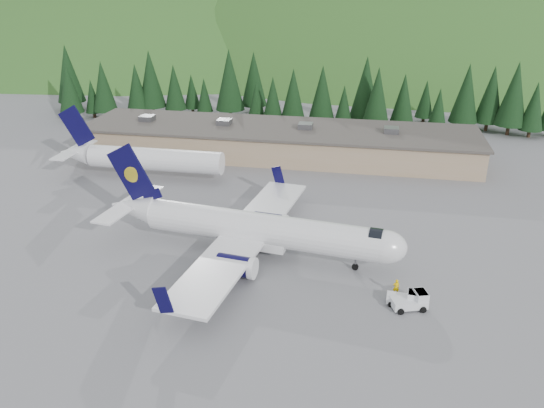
{
  "coord_description": "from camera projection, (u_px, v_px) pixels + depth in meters",
  "views": [
    {
      "loc": [
        11.35,
        -53.65,
        30.2
      ],
      "look_at": [
        0.0,
        6.0,
        4.0
      ],
      "focal_mm": 35.0,
      "sensor_mm": 36.0,
      "label": 1
    }
  ],
  "objects": [
    {
      "name": "hills",
      "position": [
        446.0,
        214.0,
        273.01
      ],
      "size": [
        614.0,
        330.0,
        300.0
      ],
      "color": "#294D18",
      "rests_on": "ground"
    },
    {
      "name": "airliner",
      "position": [
        254.0,
        229.0,
        61.33
      ],
      "size": [
        36.44,
        34.3,
        12.09
      ],
      "rotation": [
        0.0,
        0.0,
        -0.13
      ],
      "color": "white",
      "rests_on": "ground"
    },
    {
      "name": "second_airliner",
      "position": [
        138.0,
        158.0,
        85.11
      ],
      "size": [
        27.5,
        11.0,
        10.05
      ],
      "color": "white",
      "rests_on": "ground"
    },
    {
      "name": "tree_line",
      "position": [
        285.0,
        89.0,
        114.99
      ],
      "size": [
        112.4,
        19.31,
        14.36
      ],
      "color": "black",
      "rests_on": "ground"
    },
    {
      "name": "baggage_tug_a",
      "position": [
        412.0,
        301.0,
        52.07
      ],
      "size": [
        3.77,
        2.88,
        1.82
      ],
      "rotation": [
        0.0,
        0.0,
        0.32
      ],
      "color": "silver",
      "rests_on": "ground"
    },
    {
      "name": "ground",
      "position": [
        262.0,
        255.0,
        62.3
      ],
      "size": [
        600.0,
        600.0,
        0.0
      ],
      "primitive_type": "plane",
      "color": "slate"
    },
    {
      "name": "baggage_tug_b",
      "position": [
        405.0,
        298.0,
        52.66
      ],
      "size": [
        3.08,
        2.0,
        1.59
      ],
      "rotation": [
        0.0,
        0.0,
        -0.08
      ],
      "color": "silver",
      "rests_on": "ground"
    },
    {
      "name": "ramp_worker",
      "position": [
        396.0,
        287.0,
        54.17
      ],
      "size": [
        0.7,
        0.49,
        1.82
      ],
      "primitive_type": "imported",
      "rotation": [
        0.0,
        0.0,
        3.22
      ],
      "color": "#FEC600",
      "rests_on": "ground"
    },
    {
      "name": "terminal_building",
      "position": [
        278.0,
        141.0,
        96.4
      ],
      "size": [
        71.0,
        17.0,
        6.1
      ],
      "color": "#9D8360",
      "rests_on": "ground"
    }
  ]
}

